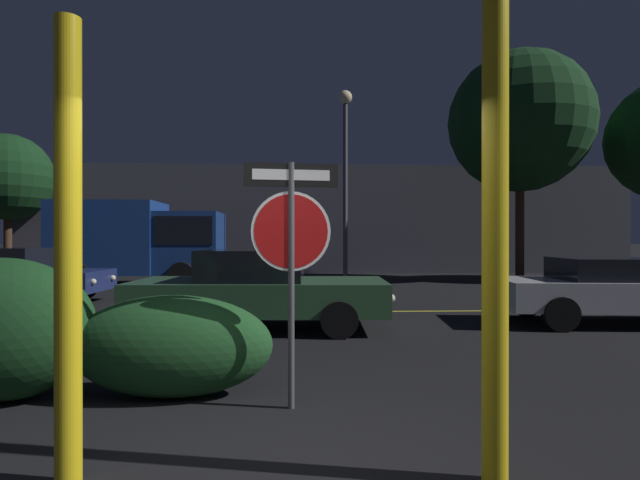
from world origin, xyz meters
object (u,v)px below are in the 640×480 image
Objects in this scene: hedge_bush_2 at (172,346)px; passing_car_3 at (609,290)px; street_lamp at (345,155)px; delivery_truck at (143,239)px; hedge_bush_1 at (2,329)px; passing_car_2 at (259,289)px; passing_car_1 at (12,276)px; stop_sign at (291,233)px; yellow_pole_left at (68,252)px; tree_0 at (520,122)px; yellow_pole_right at (495,222)px; tree_2 at (8,178)px.

hedge_bush_2 is 0.48× the size of passing_car_3.
street_lamp is (-4.18, 8.19, 3.84)m from passing_car_3.
delivery_truck reaches higher than hedge_bush_2.
passing_car_2 is at bearing 60.14° from hedge_bush_1.
passing_car_1 reaches higher than hedge_bush_2.
street_lamp is at bearing 90.11° from delivery_truck.
passing_car_3 reaches higher than hedge_bush_2.
stop_sign is 7.35m from passing_car_3.
yellow_pole_left is at bearing -96.62° from hedge_bush_2.
hedge_bush_1 is 0.40× the size of passing_car_2.
stop_sign is at bearing 22.24° from delivery_truck.
yellow_pole_left is 18.53m from tree_0.
yellow_pole_left is 0.35× the size of tree_0.
street_lamp reaches higher than yellow_pole_right.
stop_sign is 1.69m from hedge_bush_2.
hedge_bush_2 is 8.09m from passing_car_3.
passing_car_1 is at bearing 127.84° from hedge_bush_2.
tree_0 reaches higher than hedge_bush_2.
stop_sign is 0.51× the size of passing_car_1.
passing_car_1 is at bearing -117.54° from passing_car_2.
hedge_bush_1 is 19.59m from tree_2.
yellow_pole_right is (1.35, -1.48, 0.06)m from stop_sign.
delivery_truck is 14.33m from tree_0.
hedge_bush_1 is 0.43× the size of passing_car_3.
passing_car_2 is (2.20, 3.84, -0.01)m from hedge_bush_1.
yellow_pole_left is at bearing -59.30° from tree_2.
hedge_bush_1 is at bearing 156.52° from yellow_pole_right.
yellow_pole_right is 6.09m from passing_car_2.
passing_car_3 is 0.49× the size of tree_0.
hedge_bush_1 is at bearing 166.14° from stop_sign.
stop_sign is 1.27× the size of hedge_bush_1.
stop_sign is at bearing 132.31° from yellow_pole_right.
stop_sign reaches higher than passing_car_3.
hedge_bush_1 is at bearing 129.55° from yellow_pole_left.
hedge_bush_1 is at bearing -110.22° from street_lamp.
passing_car_1 is 0.67× the size of street_lamp.
street_lamp reaches higher than delivery_truck.
passing_car_1 is at bearing -100.02° from passing_car_3.
yellow_pole_right is at bearing 43.97° from passing_car_1.
delivery_truck is 7.49m from street_lamp.
delivery_truck is at bearing 105.81° from stop_sign.
stop_sign reaches higher than hedge_bush_2.
stop_sign is at bearing 44.88° from yellow_pole_left.
passing_car_3 is at bearing 53.22° from delivery_truck.
passing_car_2 is 14.12m from tree_0.
street_lamp reaches higher than yellow_pole_left.
stop_sign is 0.68× the size of yellow_pole_right.
delivery_truck is 0.63× the size of tree_0.
yellow_pole_left is at bearing -46.39° from passing_car_3.
yellow_pole_left is 0.50× the size of tree_2.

